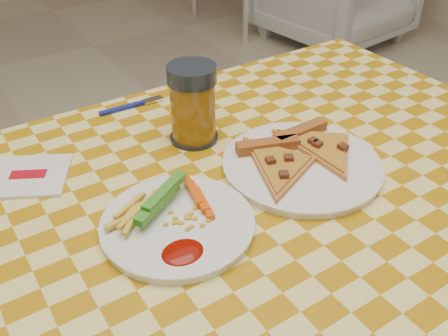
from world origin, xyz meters
The scene contains 8 objects.
table centered at (0.00, 0.00, 0.68)m, with size 1.28×0.88×0.76m.
plate_left centered at (-0.10, 0.00, 0.76)m, with size 0.22×0.22×0.01m, color white.
plate_right centered at (0.15, 0.02, 0.76)m, with size 0.27×0.27×0.01m, color white.
fries_veggies centered at (-0.11, 0.02, 0.78)m, with size 0.18×0.17×0.04m.
pizza_slices centered at (0.15, 0.04, 0.78)m, with size 0.27×0.25×0.02m.
drink_glass centered at (0.04, 0.21, 0.83)m, with size 0.09×0.09×0.15m.
napkin centered at (-0.25, 0.25, 0.76)m, with size 0.17×0.17×0.01m.
fork centered at (0.00, 0.39, 0.76)m, with size 0.14×0.02×0.01m.
Camera 1 is at (-0.35, -0.49, 1.25)m, focal length 40.00 mm.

